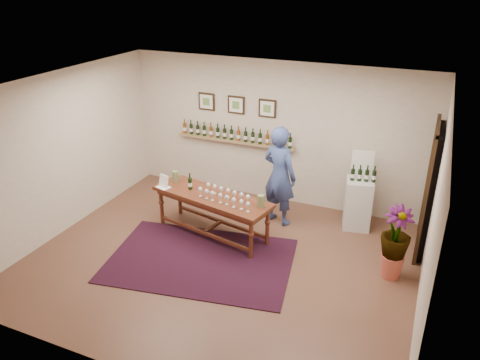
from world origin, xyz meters
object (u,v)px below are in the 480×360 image
at_px(tasting_table, 212,201).
at_px(display_pedestal, 358,204).
at_px(person, 280,176).
at_px(potted_plant, 395,243).

height_order(tasting_table, display_pedestal, display_pedestal).
relative_size(tasting_table, person, 1.22).
xyz_separation_m(tasting_table, potted_plant, (3.06, -0.05, -0.06)).
height_order(display_pedestal, potted_plant, potted_plant).
bearing_deg(tasting_table, potted_plant, 11.03).
bearing_deg(person, tasting_table, 63.17).
distance_m(display_pedestal, person, 1.49).
xyz_separation_m(tasting_table, display_pedestal, (2.29, 1.27, -0.19)).
bearing_deg(person, potted_plant, 174.89).
height_order(tasting_table, potted_plant, potted_plant).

